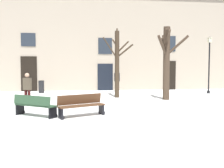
# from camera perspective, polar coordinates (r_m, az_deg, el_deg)

# --- Properties ---
(ground_plane) EXTENTS (35.44, 35.44, 0.00)m
(ground_plane) POSITION_cam_1_polar(r_m,az_deg,el_deg) (12.70, 0.97, -5.04)
(ground_plane) COLOR white
(building_facade) EXTENTS (22.15, 0.60, 8.29)m
(building_facade) POSITION_cam_1_polar(r_m,az_deg,el_deg) (21.52, -2.40, 9.82)
(building_facade) COLOR tan
(building_facade) RESTS_ON ground
(tree_right_of_center) EXTENTS (1.96, 1.48, 4.53)m
(tree_right_of_center) POSITION_cam_1_polar(r_m,az_deg,el_deg) (16.30, 1.18, 5.10)
(tree_right_of_center) COLOR #382B1E
(tree_right_of_center) RESTS_ON ground
(tree_center) EXTENTS (1.98, 2.18, 4.33)m
(tree_center) POSITION_cam_1_polar(r_m,az_deg,el_deg) (15.53, 12.13, 5.45)
(tree_center) COLOR #423326
(tree_center) RESTS_ON ground
(streetlamp) EXTENTS (0.30, 0.30, 4.16)m
(streetlamp) POSITION_cam_1_polar(r_m,az_deg,el_deg) (20.05, 20.93, 5.24)
(streetlamp) COLOR black
(streetlamp) RESTS_ON ground
(litter_bin) EXTENTS (0.44, 0.44, 0.93)m
(litter_bin) POSITION_cam_1_polar(r_m,az_deg,el_deg) (19.86, -15.53, -0.59)
(litter_bin) COLOR black
(litter_bin) RESTS_ON ground
(bench_facing_shops) EXTENTS (1.81, 1.47, 0.86)m
(bench_facing_shops) POSITION_cam_1_polar(r_m,az_deg,el_deg) (10.55, -16.95, -4.56)
(bench_facing_shops) COLOR #2D4C33
(bench_facing_shops) RESTS_ON ground
(bench_near_lamp) EXTENTS (1.91, 1.23, 0.87)m
(bench_near_lamp) POSITION_cam_1_polar(r_m,az_deg,el_deg) (10.20, -6.88, -4.68)
(bench_near_lamp) COLOR #51331E
(bench_near_lamp) RESTS_ON ground
(person_by_shop_door) EXTENTS (0.42, 0.42, 1.76)m
(person_by_shop_door) POSITION_cam_1_polar(r_m,az_deg,el_deg) (19.85, 1.12, 1.03)
(person_by_shop_door) COLOR #2D271E
(person_by_shop_door) RESTS_ON ground
(person_crossing_plaza) EXTENTS (0.43, 0.32, 1.65)m
(person_crossing_plaza) POSITION_cam_1_polar(r_m,az_deg,el_deg) (13.65, -18.43, -0.75)
(person_crossing_plaza) COLOR #350F0F
(person_crossing_plaza) RESTS_ON ground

